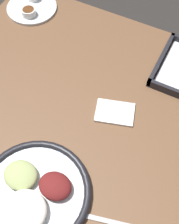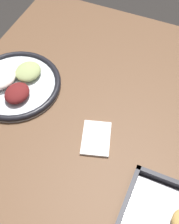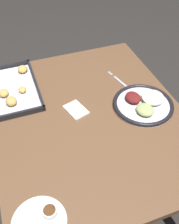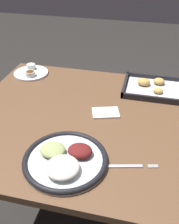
# 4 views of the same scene
# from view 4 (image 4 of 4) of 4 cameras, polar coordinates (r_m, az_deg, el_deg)

# --- Properties ---
(ground_plane) EXTENTS (8.00, 8.00, 0.00)m
(ground_plane) POSITION_cam_4_polar(r_m,az_deg,el_deg) (1.63, 0.32, -21.67)
(ground_plane) COLOR #282623
(dining_table) EXTENTS (1.08, 0.89, 0.70)m
(dining_table) POSITION_cam_4_polar(r_m,az_deg,el_deg) (1.18, 0.42, -5.38)
(dining_table) COLOR brown
(dining_table) RESTS_ON ground_plane
(dinner_plate) EXTENTS (0.29, 0.29, 0.05)m
(dinner_plate) POSITION_cam_4_polar(r_m,az_deg,el_deg) (0.91, -5.32, -10.26)
(dinner_plate) COLOR silver
(dinner_plate) RESTS_ON dining_table
(fork) EXTENTS (0.21, 0.06, 0.00)m
(fork) POSITION_cam_4_polar(r_m,az_deg,el_deg) (0.91, 7.42, -11.63)
(fork) COLOR #B2B2B7
(fork) RESTS_ON dining_table
(saucer_plate) EXTENTS (0.19, 0.19, 0.04)m
(saucer_plate) POSITION_cam_4_polar(r_m,az_deg,el_deg) (1.50, -12.62, 8.46)
(saucer_plate) COLOR silver
(saucer_plate) RESTS_ON dining_table
(baking_tray) EXTENTS (0.42, 0.23, 0.04)m
(baking_tray) POSITION_cam_4_polar(r_m,az_deg,el_deg) (1.35, 16.22, 4.73)
(baking_tray) COLOR black
(baking_tray) RESTS_ON dining_table
(napkin) EXTENTS (0.13, 0.11, 0.01)m
(napkin) POSITION_cam_4_polar(r_m,az_deg,el_deg) (1.14, 3.53, -0.16)
(napkin) COLOR white
(napkin) RESTS_ON dining_table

